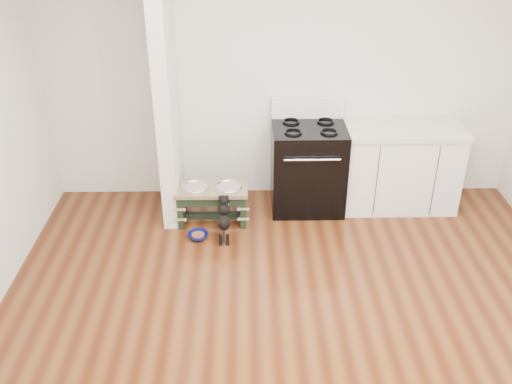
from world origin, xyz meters
The scene contains 8 objects.
ground centered at (0.00, 0.00, 0.00)m, with size 5.00×5.00×0.00m, color #431D0C.
room_shell centered at (0.00, 0.00, 1.62)m, with size 5.00×5.00×5.00m.
partition_wall centered at (-1.18, 2.10, 1.35)m, with size 0.15×0.80×2.70m, color silver.
oven_range centered at (0.25, 2.16, 0.48)m, with size 0.76×0.69×1.14m.
cabinet_run centered at (1.23, 2.18, 0.45)m, with size 1.24×0.64×0.91m.
dog_feeder centered at (-0.76, 1.85, 0.28)m, with size 0.73×0.39×0.41m.
puppy centered at (-0.63, 1.52, 0.24)m, with size 0.13×0.37×0.44m.
floor_bowl centered at (-0.89, 1.51, 0.03)m, with size 0.21×0.21×0.06m.
Camera 1 is at (-0.40, -3.24, 3.17)m, focal length 40.00 mm.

